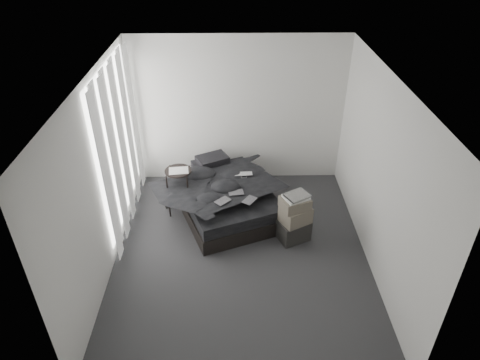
{
  "coord_description": "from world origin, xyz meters",
  "views": [
    {
      "loc": [
        -0.1,
        -4.64,
        4.27
      ],
      "look_at": [
        0.0,
        0.8,
        0.75
      ],
      "focal_mm": 32.0,
      "sensor_mm": 36.0,
      "label": 1
    }
  ],
  "objects_px": {
    "bed": "(226,205)",
    "side_stand": "(180,191)",
    "laptop": "(244,172)",
    "box_lower": "(293,230)"
  },
  "relations": [
    {
      "from": "laptop",
      "to": "side_stand",
      "type": "bearing_deg",
      "value": -175.62
    },
    {
      "from": "side_stand",
      "to": "box_lower",
      "type": "height_order",
      "value": "side_stand"
    },
    {
      "from": "side_stand",
      "to": "box_lower",
      "type": "bearing_deg",
      "value": -22.44
    },
    {
      "from": "laptop",
      "to": "side_stand",
      "type": "relative_size",
      "value": 0.37
    },
    {
      "from": "side_stand",
      "to": "laptop",
      "type": "bearing_deg",
      "value": 7.39
    },
    {
      "from": "bed",
      "to": "laptop",
      "type": "distance_m",
      "value": 0.63
    },
    {
      "from": "laptop",
      "to": "box_lower",
      "type": "distance_m",
      "value": 1.23
    },
    {
      "from": "bed",
      "to": "laptop",
      "type": "xyz_separation_m",
      "value": [
        0.29,
        0.16,
        0.53
      ]
    },
    {
      "from": "bed",
      "to": "side_stand",
      "type": "xyz_separation_m",
      "value": [
        -0.73,
        0.03,
        0.26
      ]
    },
    {
      "from": "bed",
      "to": "side_stand",
      "type": "height_order",
      "value": "side_stand"
    }
  ]
}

